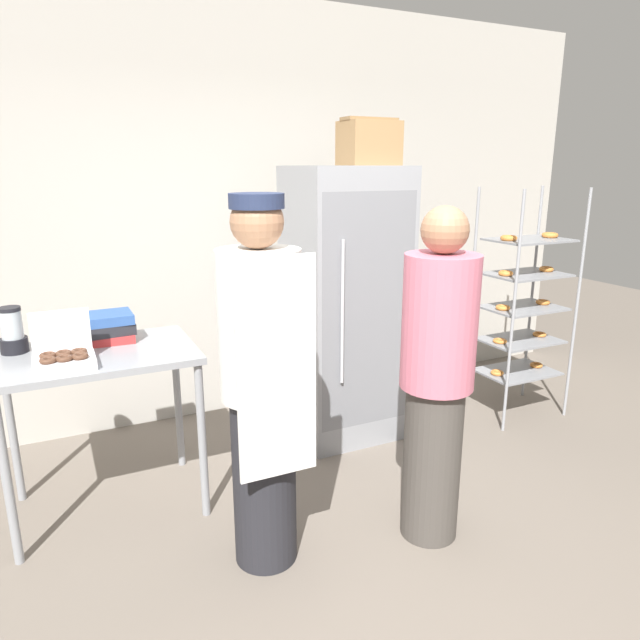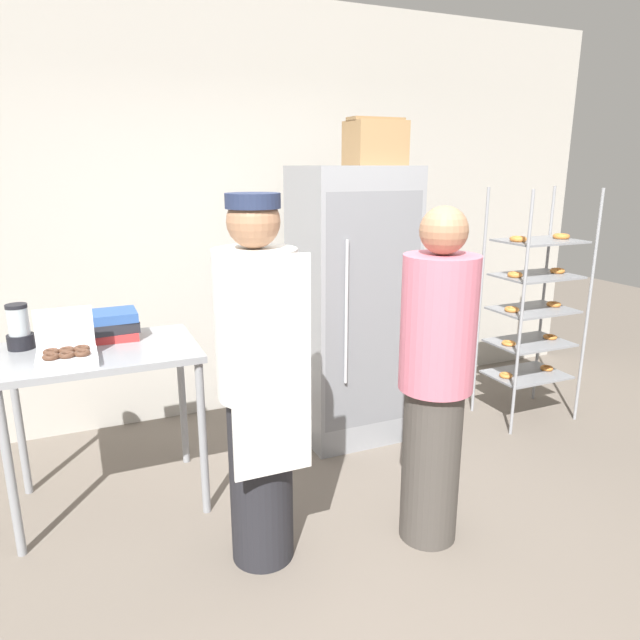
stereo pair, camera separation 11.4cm
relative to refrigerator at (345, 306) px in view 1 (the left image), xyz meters
name	(u,v)px [view 1 (the left image)]	position (x,y,z in m)	size (l,w,h in m)	color
ground_plane	(391,593)	(-0.58, -1.54, -0.93)	(14.00, 14.00, 0.00)	#6B6056
back_wall	(225,215)	(-0.58, 0.81, 0.57)	(6.40, 0.12, 3.01)	#B7B2A8
refrigerator	(345,306)	(0.00, 0.00, 0.00)	(0.72, 0.67, 1.86)	gray
baking_rack	(523,305)	(1.35, -0.29, -0.08)	(0.64, 0.46, 1.71)	#93969B
prep_counter	(98,373)	(-1.63, -0.29, -0.13)	(1.00, 0.68, 0.92)	gray
donut_box	(64,358)	(-1.79, -0.47, 0.03)	(0.28, 0.22, 0.26)	white
blender_pitcher	(12,332)	(-2.01, -0.11, 0.09)	(0.14, 0.14, 0.24)	black
binder_stack	(106,328)	(-1.56, -0.11, 0.06)	(0.30, 0.25, 0.16)	#B72D2D
cardboard_storage_box	(369,143)	(0.12, -0.07, 1.07)	(0.35, 0.27, 0.29)	#937047
person_baker	(262,383)	(-1.00, -1.07, -0.02)	(0.37, 0.39, 1.75)	#232328
person_customer	(436,378)	(-0.16, -1.25, -0.07)	(0.36, 0.36, 1.69)	#47423D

